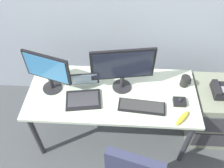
{
  "coord_description": "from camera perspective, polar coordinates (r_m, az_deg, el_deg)",
  "views": [
    {
      "loc": [
        0.08,
        -1.41,
        2.37
      ],
      "look_at": [
        0.0,
        0.0,
        0.82
      ],
      "focal_mm": 37.78,
      "sensor_mm": 36.0,
      "label": 1
    }
  ],
  "objects": [
    {
      "name": "ground_plane",
      "position": [
        2.77,
        0.0,
        -11.55
      ],
      "size": [
        8.0,
        8.0,
        0.0
      ],
      "primitive_type": "plane",
      "color": "#464A4C"
    },
    {
      "name": "desk",
      "position": [
        2.25,
        0.0,
        -3.35
      ],
      "size": [
        1.57,
        0.69,
        0.7
      ],
      "color": "beige",
      "rests_on": "ground"
    },
    {
      "name": "file_cabinet",
      "position": [
        2.72,
        22.54,
        -6.24
      ],
      "size": [
        0.42,
        0.53,
        0.66
      ],
      "color": "gray",
      "rests_on": "ground"
    },
    {
      "name": "desk_phone",
      "position": [
        2.44,
        24.87,
        -1.42
      ],
      "size": [
        0.17,
        0.2,
        0.09
      ],
      "color": "black",
      "rests_on": "file_cabinet"
    },
    {
      "name": "monitor_main",
      "position": [
        2.05,
        2.63,
        4.18
      ],
      "size": [
        0.56,
        0.18,
        0.45
      ],
      "color": "#262628",
      "rests_on": "desk"
    },
    {
      "name": "monitor_side",
      "position": [
        2.13,
        -15.35,
        3.2
      ],
      "size": [
        0.42,
        0.18,
        0.41
      ],
      "color": "#262628",
      "rests_on": "desk"
    },
    {
      "name": "keyboard",
      "position": [
        2.09,
        7.18,
        -5.42
      ],
      "size": [
        0.42,
        0.17,
        0.03
      ],
      "color": "black",
      "rests_on": "desk"
    },
    {
      "name": "laptop",
      "position": [
        2.14,
        -7.08,
        -1.98
      ],
      "size": [
        0.35,
        0.35,
        0.23
      ],
      "color": "black",
      "rests_on": "desk"
    },
    {
      "name": "trackball_mouse",
      "position": [
        2.18,
        16.04,
        -4.11
      ],
      "size": [
        0.11,
        0.09,
        0.07
      ],
      "color": "black",
      "rests_on": "desk"
    },
    {
      "name": "coffee_mug",
      "position": [
        2.32,
        17.3,
        0.69
      ],
      "size": [
        0.09,
        0.08,
        0.11
      ],
      "color": "black",
      "rests_on": "desk"
    },
    {
      "name": "banana",
      "position": [
        2.08,
        16.68,
        -7.87
      ],
      "size": [
        0.16,
        0.17,
        0.04
      ],
      "primitive_type": "ellipsoid",
      "rotation": [
        0.0,
        0.0,
        0.87
      ],
      "color": "yellow",
      "rests_on": "desk"
    }
  ]
}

